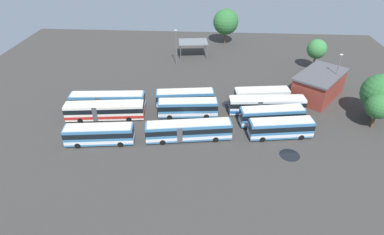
{
  "coord_description": "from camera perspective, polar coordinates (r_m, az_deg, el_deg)",
  "views": [
    {
      "loc": [
        3.95,
        -49.79,
        32.63
      ],
      "look_at": [
        0.73,
        -0.97,
        1.47
      ],
      "focal_mm": 29.77,
      "sensor_mm": 36.0,
      "label": 1
    }
  ],
  "objects": [
    {
      "name": "bus_row1_slot0",
      "position": [
        54.0,
        -0.65,
        -2.34
      ],
      "size": [
        14.77,
        4.82,
        3.39
      ],
      "color": "teal",
      "rests_on": "ground_plane"
    },
    {
      "name": "tree_east_edge",
      "position": [
        84.42,
        21.46,
        11.35
      ],
      "size": [
        4.72,
        4.72,
        7.65
      ],
      "color": "brown",
      "rests_on": "ground_plane"
    },
    {
      "name": "puddle_front_lane",
      "position": [
        65.39,
        6.94,
        2.3
      ],
      "size": [
        3.57,
        3.57,
        0.01
      ],
      "primitive_type": "cylinder",
      "color": "black",
      "rests_on": "ground_plane"
    },
    {
      "name": "bus_row1_slot2",
      "position": [
        60.38,
        -0.76,
        1.77
      ],
      "size": [
        11.46,
        3.74,
        3.39
      ],
      "color": "teal",
      "rests_on": "ground_plane"
    },
    {
      "name": "bus_row0_slot2",
      "position": [
        61.69,
        -15.4,
        1.21
      ],
      "size": [
        14.75,
        4.24,
        3.39
      ],
      "color": "silver",
      "rests_on": "ground_plane"
    },
    {
      "name": "bus_row2_slot1",
      "position": [
        59.76,
        14.09,
        0.33
      ],
      "size": [
        11.89,
        4.44,
        3.39
      ],
      "color": "teal",
      "rests_on": "ground_plane"
    },
    {
      "name": "tree_northeast",
      "position": [
        96.96,
        6.07,
        16.68
      ],
      "size": [
        7.32,
        7.32,
        10.16
      ],
      "color": "brown",
      "rests_on": "ground_plane"
    },
    {
      "name": "bus_row2_slot2",
      "position": [
        62.97,
        13.2,
        2.23
      ],
      "size": [
        14.72,
        3.91,
        3.39
      ],
      "color": "silver",
      "rests_on": "ground_plane"
    },
    {
      "name": "bus_row2_slot3",
      "position": [
        65.97,
        12.37,
        3.81
      ],
      "size": [
        11.15,
        3.98,
        3.39
      ],
      "color": "silver",
      "rests_on": "ground_plane"
    },
    {
      "name": "lamp_post_by_building",
      "position": [
        71.53,
        24.41,
        7.0
      ],
      "size": [
        0.56,
        0.28,
        9.66
      ],
      "color": "slate",
      "rests_on": "ground_plane"
    },
    {
      "name": "maintenance_shelter",
      "position": [
        87.85,
        0.2,
        13.32
      ],
      "size": [
        8.28,
        6.38,
        4.02
      ],
      "color": "slate",
      "rests_on": "ground_plane"
    },
    {
      "name": "ground_plane",
      "position": [
        59.66,
        -0.64,
        -0.67
      ],
      "size": [
        108.65,
        108.65,
        0.0
      ],
      "primitive_type": "plane",
      "color": "#383533"
    },
    {
      "name": "lamp_post_near_entrance",
      "position": [
        81.68,
        -2.87,
        12.66
      ],
      "size": [
        0.56,
        0.28,
        9.11
      ],
      "color": "slate",
      "rests_on": "ground_plane"
    },
    {
      "name": "bus_row2_slot0",
      "position": [
        56.68,
        15.63,
        -1.84
      ],
      "size": [
        11.25,
        4.23,
        3.39
      ],
      "color": "teal",
      "rests_on": "ground_plane"
    },
    {
      "name": "bus_row0_slot0",
      "position": [
        55.26,
        -16.26,
        -2.92
      ],
      "size": [
        11.6,
        3.93,
        3.39
      ],
      "color": "teal",
      "rests_on": "ground_plane"
    },
    {
      "name": "puddle_centre_drain",
      "position": [
        53.93,
        17.07,
        -6.46
      ],
      "size": [
        3.3,
        3.3,
        0.01
      ],
      "primitive_type": "cylinder",
      "color": "black",
      "rests_on": "ground_plane"
    },
    {
      "name": "tree_north_edge",
      "position": [
        64.49,
        30.45,
        1.75
      ],
      "size": [
        4.52,
        4.52,
        6.72
      ],
      "color": "brown",
      "rests_on": "ground_plane"
    },
    {
      "name": "depot_building",
      "position": [
        71.82,
        21.78,
        5.43
      ],
      "size": [
        13.39,
        14.4,
        5.37
      ],
      "color": "maroon",
      "rests_on": "ground_plane"
    },
    {
      "name": "tree_northwest",
      "position": [
        67.43,
        30.68,
        3.86
      ],
      "size": [
        6.84,
        6.84,
        8.81
      ],
      "color": "brown",
      "rests_on": "ground_plane"
    },
    {
      "name": "bus_row0_slot3",
      "position": [
        64.89,
        -14.89,
        2.93
      ],
      "size": [
        14.72,
        3.85,
        3.39
      ],
      "color": "teal",
      "rests_on": "ground_plane"
    },
    {
      "name": "bus_row1_slot3",
      "position": [
        63.73,
        -1.25,
        3.54
      ],
      "size": [
        11.7,
        4.07,
        3.39
      ],
      "color": "teal",
      "rests_on": "ground_plane"
    }
  ]
}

